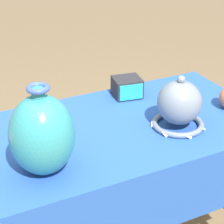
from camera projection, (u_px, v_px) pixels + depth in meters
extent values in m
cylinder|color=olive|center=(185.00, 149.00, 2.31)|extent=(0.04, 0.04, 0.74)
cube|color=olive|center=(104.00, 134.00, 1.69)|extent=(1.30, 0.63, 0.03)
cube|color=#234C9E|center=(104.00, 130.00, 1.68)|extent=(1.32, 0.65, 0.01)
cube|color=#234C9E|center=(146.00, 206.00, 1.48)|extent=(1.32, 0.01, 0.27)
ellipsoid|color=teal|center=(42.00, 135.00, 1.37)|extent=(0.21, 0.21, 0.27)
cylinder|color=teal|center=(38.00, 93.00, 1.30)|extent=(0.04, 0.04, 0.03)
torus|color=#3851A8|center=(38.00, 88.00, 1.30)|extent=(0.07, 0.07, 0.02)
torus|color=slate|center=(178.00, 124.00, 1.69)|extent=(0.20, 0.20, 0.02)
ellipsoid|color=slate|center=(179.00, 103.00, 1.65)|extent=(0.17, 0.17, 0.17)
sphere|color=slate|center=(181.00, 80.00, 1.60)|extent=(0.03, 0.03, 0.03)
cone|color=white|center=(199.00, 118.00, 1.73)|extent=(0.01, 0.03, 0.02)
cone|color=white|center=(180.00, 112.00, 1.78)|extent=(0.03, 0.03, 0.02)
cone|color=white|center=(159.00, 114.00, 1.76)|extent=(0.03, 0.02, 0.02)
cone|color=white|center=(152.00, 124.00, 1.69)|extent=(0.02, 0.03, 0.02)
cone|color=white|center=(164.00, 134.00, 1.62)|extent=(0.02, 0.03, 0.02)
cone|color=white|center=(188.00, 137.00, 1.60)|extent=(0.03, 0.02, 0.02)
cone|color=white|center=(203.00, 129.00, 1.65)|extent=(0.03, 0.03, 0.02)
cube|color=#232328|center=(127.00, 87.00, 1.92)|extent=(0.14, 0.13, 0.08)
cube|color=teal|center=(131.00, 92.00, 1.88)|extent=(0.10, 0.02, 0.07)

